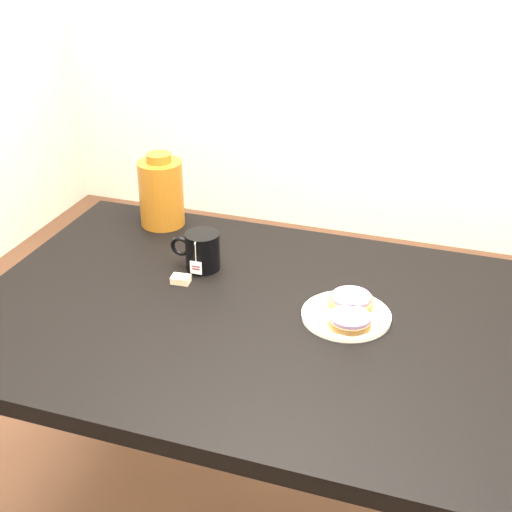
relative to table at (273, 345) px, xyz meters
name	(u,v)px	position (x,y,z in m)	size (l,w,h in m)	color
table	(273,345)	(0.00, 0.00, 0.00)	(1.40, 0.90, 0.75)	black
plate	(346,315)	(0.16, 0.04, 0.09)	(0.20, 0.20, 0.01)	white
bagel_back	(351,301)	(0.16, 0.08, 0.11)	(0.11, 0.11, 0.03)	brown
bagel_front	(350,321)	(0.18, 0.00, 0.11)	(0.13, 0.13, 0.03)	brown
mug	(202,251)	(-0.24, 0.15, 0.13)	(0.13, 0.09, 0.10)	black
teabag_pouch	(181,279)	(-0.26, 0.07, 0.09)	(0.04, 0.03, 0.02)	#C6B793
bagel_package	(161,192)	(-0.45, 0.36, 0.18)	(0.13, 0.13, 0.21)	#63330D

